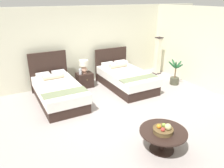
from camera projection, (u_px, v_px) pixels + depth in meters
ground_plane at (120, 116)px, 5.69m from camera, size 10.40×9.21×0.02m
wall_back at (78, 46)px, 7.49m from camera, size 10.40×0.12×2.56m
wall_side_right at (205, 49)px, 7.07m from camera, size 0.12×4.81×2.56m
bed_near_window at (58, 91)px, 6.34m from camera, size 1.18×2.13×1.26m
bed_near_corner at (125, 78)px, 7.36m from camera, size 1.26×2.17×1.13m
nightstand at (85, 80)px, 7.38m from camera, size 0.51×0.42×0.49m
table_lamp at (84, 65)px, 7.21m from camera, size 0.29×0.29×0.44m
vase at (80, 71)px, 7.16m from camera, size 0.10×0.10×0.19m
coffee_table at (163, 135)px, 4.30m from camera, size 0.92×0.92×0.44m
fruit_bowl at (163, 130)px, 4.18m from camera, size 0.39×0.39×0.20m
floor_lamp_corner at (158, 56)px, 8.49m from camera, size 0.23×0.23×1.42m
potted_palm at (175, 77)px, 7.61m from camera, size 0.50×0.51×0.88m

